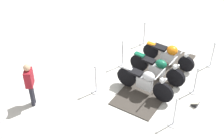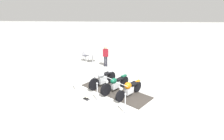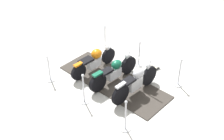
# 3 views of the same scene
# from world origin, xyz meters

# --- Properties ---
(ground_plane) EXTENTS (80.00, 80.00, 0.00)m
(ground_plane) POSITION_xyz_m (0.00, 0.00, 0.00)
(ground_plane) COLOR silver
(display_platform) EXTENTS (3.69, 4.17, 0.03)m
(display_platform) POSITION_xyz_m (0.00, 0.00, 0.02)
(display_platform) COLOR #38332D
(display_platform) RESTS_ON ground_plane
(motorcycle_chrome) EXTENTS (1.69, 1.45, 1.05)m
(motorcycle_chrome) POSITION_xyz_m (0.57, 0.78, 0.53)
(motorcycle_chrome) COLOR black
(motorcycle_chrome) RESTS_ON display_platform
(motorcycle_forest) EXTENTS (1.72, 1.52, 0.99)m
(motorcycle_forest) POSITION_xyz_m (-0.02, 0.01, 0.46)
(motorcycle_forest) COLOR black
(motorcycle_forest) RESTS_ON display_platform
(motorcycle_copper) EXTENTS (1.67, 1.42, 0.90)m
(motorcycle_copper) POSITION_xyz_m (-0.61, -0.74, 0.48)
(motorcycle_copper) COLOR black
(motorcycle_copper) RESTS_ON display_platform
(stanchion_left_front) EXTENTS (0.35, 0.35, 1.10)m
(stanchion_left_front) POSITION_xyz_m (2.20, 0.52, 0.34)
(stanchion_left_front) COLOR silver
(stanchion_left_front) RESTS_ON ground_plane
(stanchion_right_rear) EXTENTS (0.29, 0.29, 1.04)m
(stanchion_right_rear) POSITION_xyz_m (-2.20, -0.52, 0.37)
(stanchion_right_rear) COLOR silver
(stanchion_right_rear) RESTS_ON ground_plane
(stanchion_left_mid) EXTENTS (0.31, 0.31, 1.13)m
(stanchion_left_mid) POSITION_xyz_m (1.13, -0.87, 0.38)
(stanchion_left_mid) COLOR silver
(stanchion_left_mid) RESTS_ON ground_plane
(stanchion_right_front) EXTENTS (0.35, 0.35, 1.07)m
(stanchion_right_front) POSITION_xyz_m (-0.05, 2.26, 0.32)
(stanchion_right_front) COLOR silver
(stanchion_right_front) RESTS_ON ground_plane
(stanchion_left_rear) EXTENTS (0.35, 0.35, 1.02)m
(stanchion_left_rear) POSITION_xyz_m (0.05, -2.26, 0.30)
(stanchion_left_rear) COLOR silver
(stanchion_left_rear) RESTS_ON ground_plane
(stanchion_right_mid) EXTENTS (0.31, 0.31, 1.04)m
(stanchion_right_mid) POSITION_xyz_m (-1.13, 0.87, 0.34)
(stanchion_right_mid) COLOR silver
(stanchion_right_mid) RESTS_ON ground_plane
(info_placard) EXTENTS (0.37, 0.39, 0.20)m
(info_placard) POSITION_xyz_m (-1.00, 1.48, 0.07)
(info_placard) COLOR #333338
(info_placard) RESTS_ON ground_plane
(bystander_person) EXTENTS (0.25, 0.42, 1.61)m
(bystander_person) POSITION_xyz_m (4.28, 0.91, 0.96)
(bystander_person) COLOR #23232D
(bystander_person) RESTS_ON ground_plane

